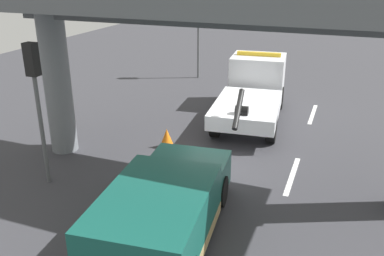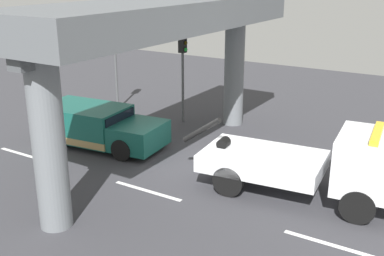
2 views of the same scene
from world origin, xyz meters
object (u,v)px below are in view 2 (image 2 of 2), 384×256
Objects in this scene: tow_truck_white at (324,163)px; traffic_light_far at (183,58)px; towed_van_green at (97,127)px; traffic_cone_orange at (227,143)px; traffic_light_near at (115,50)px.

traffic_light_far is at bearing 151.27° from tow_truck_white.
towed_van_green is at bearing -106.88° from traffic_light_far.
traffic_cone_orange is at bearing 154.92° from tow_truck_white.
traffic_light_far is 5.93× the size of traffic_cone_orange.
tow_truck_white is at bearing 0.55° from towed_van_green.
tow_truck_white reaches higher than towed_van_green.
towed_van_green is 5.35m from traffic_cone_orange.
tow_truck_white is 12.82m from traffic_light_near.
towed_van_green is 1.29× the size of traffic_light_far.
traffic_cone_orange is at bearing 23.68° from towed_van_green.
traffic_light_near reaches higher than traffic_cone_orange.
traffic_light_far is (-7.92, 4.34, 1.84)m from tow_truck_white.
tow_truck_white is 1.77× the size of traffic_light_near.
towed_van_green is 1.30× the size of traffic_light_near.
tow_truck_white is 9.27m from towed_van_green.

